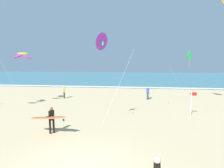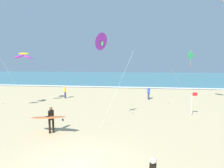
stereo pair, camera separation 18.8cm
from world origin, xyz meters
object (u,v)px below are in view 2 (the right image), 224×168
object	(u,v)px
bystander_yellow_top	(65,92)
bystander_blue_top	(149,93)
kite_diamond_emerald_low	(190,57)
kite_arc_golden_far	(24,56)
lifeguard_flag	(192,102)
kite_delta_violet_high	(101,42)
surfer_lead	(49,118)

from	to	relation	value
bystander_yellow_top	bystander_blue_top	size ratio (longest dim) A/B	1.00
kite_diamond_emerald_low	bystander_blue_top	world-z (taller)	kite_diamond_emerald_low
kite_arc_golden_far	kite_diamond_emerald_low	bearing A→B (deg)	16.22
kite_diamond_emerald_low	lifeguard_flag	distance (m)	8.64
kite_arc_golden_far	lifeguard_flag	world-z (taller)	kite_arc_golden_far
kite_delta_violet_high	kite_diamond_emerald_low	bearing A→B (deg)	52.62
kite_diamond_emerald_low	bystander_blue_top	distance (m)	6.58
bystander_yellow_top	lifeguard_flag	xyz separation A→B (m)	(13.75, -6.21, 0.45)
bystander_yellow_top	surfer_lead	bearing A→B (deg)	-71.69
kite_arc_golden_far	lifeguard_flag	size ratio (longest dim) A/B	2.65
kite_delta_violet_high	bystander_blue_top	world-z (taller)	kite_delta_violet_high
kite_delta_violet_high	surfer_lead	bearing A→B (deg)	-150.79
bystander_yellow_top	lifeguard_flag	size ratio (longest dim) A/B	0.76
kite_arc_golden_far	bystander_yellow_top	bearing A→B (deg)	54.84
lifeguard_flag	bystander_blue_top	bearing A→B (deg)	115.24
bystander_blue_top	bystander_yellow_top	bearing A→B (deg)	-176.50
kite_arc_golden_far	surfer_lead	bearing A→B (deg)	-48.85
kite_diamond_emerald_low	bystander_blue_top	size ratio (longest dim) A/B	3.78
surfer_lead	lifeguard_flag	distance (m)	11.27
kite_arc_golden_far	kite_delta_violet_high	distance (m)	11.29
bystander_yellow_top	kite_diamond_emerald_low	bearing A→B (deg)	4.86
surfer_lead	kite_diamond_emerald_low	world-z (taller)	kite_diamond_emerald_low
kite_arc_golden_far	kite_delta_violet_high	bearing A→B (deg)	-31.76
kite_delta_violet_high	bystander_yellow_top	xyz separation A→B (m)	(-6.78, 9.91, -5.03)
bystander_yellow_top	bystander_blue_top	world-z (taller)	same
bystander_blue_top	lifeguard_flag	bearing A→B (deg)	-64.76
kite_arc_golden_far	bystander_yellow_top	distance (m)	6.57
kite_arc_golden_far	kite_delta_violet_high	size ratio (longest dim) A/B	0.86
kite_arc_golden_far	bystander_yellow_top	world-z (taller)	kite_arc_golden_far
bystander_yellow_top	bystander_blue_top	distance (m)	10.54
lifeguard_flag	kite_delta_violet_high	bearing A→B (deg)	-152.01
bystander_yellow_top	lifeguard_flag	bearing A→B (deg)	-24.31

